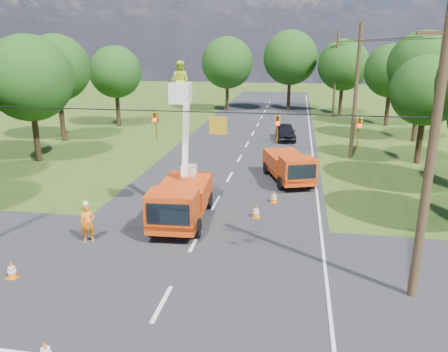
% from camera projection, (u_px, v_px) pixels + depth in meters
% --- Properties ---
extents(ground, '(140.00, 140.00, 0.00)m').
position_uv_depth(ground, '(240.00, 159.00, 33.69)').
color(ground, '#304A16').
rests_on(ground, ground).
extents(road_main, '(12.00, 100.00, 0.06)m').
position_uv_depth(road_main, '(240.00, 159.00, 33.69)').
color(road_main, black).
rests_on(road_main, ground).
extents(road_cross, '(56.00, 10.00, 0.07)m').
position_uv_depth(road_cross, '(178.00, 275.00, 16.70)').
color(road_cross, black).
rests_on(road_cross, ground).
extents(edge_line, '(0.12, 90.00, 0.02)m').
position_uv_depth(edge_line, '(313.00, 162.00, 32.80)').
color(edge_line, silver).
rests_on(edge_line, ground).
extents(bucket_truck, '(2.67, 6.10, 7.77)m').
position_uv_depth(bucket_truck, '(181.00, 190.00, 21.24)').
color(bucket_truck, '#C33A0D').
rests_on(bucket_truck, ground).
extents(second_truck, '(3.61, 5.74, 2.02)m').
position_uv_depth(second_truck, '(289.00, 166.00, 27.76)').
color(second_truck, '#C33A0D').
rests_on(second_truck, ground).
extents(ground_worker, '(0.78, 0.70, 1.80)m').
position_uv_depth(ground_worker, '(88.00, 223.00, 19.29)').
color(ground_worker, '#FF6215').
rests_on(ground_worker, ground).
extents(distant_car, '(2.15, 4.47, 1.47)m').
position_uv_depth(distant_car, '(286.00, 132.00, 40.22)').
color(distant_car, black).
rests_on(distant_car, ground).
extents(traffic_cone_0, '(0.38, 0.38, 0.71)m').
position_uv_depth(traffic_cone_0, '(46.00, 352.00, 12.01)').
color(traffic_cone_0, orange).
rests_on(traffic_cone_0, ground).
extents(traffic_cone_2, '(0.38, 0.38, 0.71)m').
position_uv_depth(traffic_cone_2, '(256.00, 211.00, 22.14)').
color(traffic_cone_2, orange).
rests_on(traffic_cone_2, ground).
extents(traffic_cone_3, '(0.38, 0.38, 0.71)m').
position_uv_depth(traffic_cone_3, '(274.00, 197.00, 24.22)').
color(traffic_cone_3, orange).
rests_on(traffic_cone_3, ground).
extents(traffic_cone_4, '(0.38, 0.38, 0.71)m').
position_uv_depth(traffic_cone_4, '(12.00, 270.00, 16.40)').
color(traffic_cone_4, orange).
rests_on(traffic_cone_4, ground).
extents(traffic_cone_7, '(0.38, 0.38, 0.71)m').
position_uv_depth(traffic_cone_7, '(276.00, 172.00, 28.97)').
color(traffic_cone_7, orange).
rests_on(traffic_cone_7, ground).
extents(pole_right_near, '(1.80, 0.30, 10.00)m').
position_uv_depth(pole_right_near, '(431.00, 155.00, 13.88)').
color(pole_right_near, '#4C3823').
rests_on(pole_right_near, ground).
extents(pole_right_mid, '(1.80, 0.30, 10.00)m').
position_uv_depth(pole_right_mid, '(356.00, 91.00, 32.75)').
color(pole_right_mid, '#4C3823').
rests_on(pole_right_mid, ground).
extents(pole_right_far, '(1.80, 0.30, 10.00)m').
position_uv_depth(pole_right_far, '(336.00, 74.00, 51.63)').
color(pole_right_far, '#4C3823').
rests_on(pole_right_far, ground).
extents(signal_span, '(18.00, 0.29, 1.07)m').
position_uv_depth(signal_span, '(236.00, 125.00, 14.64)').
color(signal_span, black).
rests_on(signal_span, ground).
extents(tree_left_d, '(6.20, 6.20, 9.24)m').
position_uv_depth(tree_left_d, '(29.00, 78.00, 31.47)').
color(tree_left_d, '#382616').
rests_on(tree_left_d, ground).
extents(tree_left_e, '(5.80, 5.80, 9.41)m').
position_uv_depth(tree_left_e, '(57.00, 68.00, 38.25)').
color(tree_left_e, '#382616').
rests_on(tree_left_e, ground).
extents(tree_left_f, '(5.40, 5.40, 8.40)m').
position_uv_depth(tree_left_f, '(115.00, 72.00, 45.72)').
color(tree_left_f, '#382616').
rests_on(tree_left_f, ground).
extents(tree_right_c, '(5.00, 5.00, 7.83)m').
position_uv_depth(tree_right_c, '(426.00, 91.00, 31.00)').
color(tree_right_c, '#382616').
rests_on(tree_right_c, ground).
extents(tree_right_d, '(6.00, 6.00, 9.70)m').
position_uv_depth(tree_right_d, '(423.00, 66.00, 37.91)').
color(tree_right_d, '#382616').
rests_on(tree_right_d, ground).
extents(tree_right_e, '(5.60, 5.60, 8.63)m').
position_uv_depth(tree_right_e, '(391.00, 71.00, 45.87)').
color(tree_right_e, '#382616').
rests_on(tree_right_e, ground).
extents(tree_far_a, '(6.60, 6.60, 9.50)m').
position_uv_depth(tree_far_a, '(227.00, 63.00, 56.29)').
color(tree_far_a, '#382616').
rests_on(tree_far_a, ground).
extents(tree_far_b, '(7.00, 7.00, 10.32)m').
position_uv_depth(tree_far_b, '(290.00, 58.00, 56.73)').
color(tree_far_b, '#382616').
rests_on(tree_far_b, ground).
extents(tree_far_c, '(6.20, 6.20, 9.18)m').
position_uv_depth(tree_far_c, '(343.00, 65.00, 53.08)').
color(tree_far_c, '#382616').
rests_on(tree_far_c, ground).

